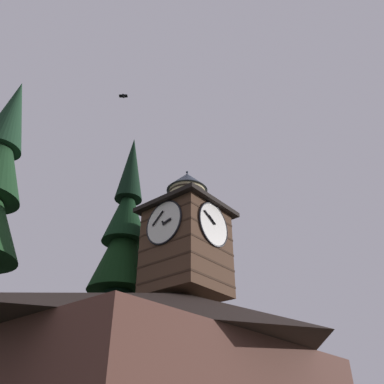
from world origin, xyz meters
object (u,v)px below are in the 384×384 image
at_px(clock_tower, 187,240).
at_px(moon, 57,323).
at_px(building_main, 180,367).
at_px(pine_tree_behind, 118,297).
at_px(flying_bird_high, 123,96).

xyz_separation_m(clock_tower, moon, (-13.88, -33.88, 2.61)).
bearing_deg(building_main, clock_tower, -156.52).
height_order(building_main, pine_tree_behind, pine_tree_behind).
bearing_deg(pine_tree_behind, moon, -116.42).
height_order(moon, flying_bird_high, flying_bird_high).
height_order(pine_tree_behind, moon, pine_tree_behind).
xyz_separation_m(clock_tower, flying_bird_high, (5.35, -0.02, 6.61)).
distance_m(building_main, pine_tree_behind, 5.92).
bearing_deg(moon, flying_bird_high, 60.41).
distance_m(clock_tower, pine_tree_behind, 4.95).
relative_size(building_main, pine_tree_behind, 0.88).
xyz_separation_m(pine_tree_behind, flying_bird_high, (4.46, 4.13, 9.15)).
height_order(clock_tower, flying_bird_high, flying_bird_high).
bearing_deg(clock_tower, building_main, 23.48).
bearing_deg(pine_tree_behind, flying_bird_high, 42.84).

